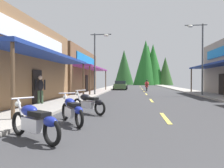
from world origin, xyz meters
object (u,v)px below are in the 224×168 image
streetlamp_left (98,55)px  motorcycle_parked_left_0 (34,121)px  motorcycle_parked_left_1 (72,110)px  parked_car_curbside (121,85)px  streetlamp_right (199,50)px  rider_cruising_lead (147,86)px  motorcycle_parked_left_2 (88,103)px  pedestrian_by_shop (40,88)px

streetlamp_left → motorcycle_parked_left_0: streetlamp_left is taller
motorcycle_parked_left_1 → parked_car_curbside: parked_car_curbside is taller
streetlamp_right → motorcycle_parked_left_0: bearing=-118.9°
streetlamp_right → rider_cruising_lead: (-4.35, 8.62, -3.66)m
streetlamp_right → motorcycle_parked_left_2: (-7.99, -11.10, -3.82)m
rider_cruising_lead → pedestrian_by_shop: bearing=162.0°
streetlamp_left → streetlamp_right: streetlamp_right is taller
motorcycle_parked_left_2 → pedestrian_by_shop: (-3.42, 2.50, 0.53)m
streetlamp_right → motorcycle_parked_left_0: (-8.40, -15.24, -3.82)m
rider_cruising_lead → motorcycle_parked_left_0: bearing=174.6°
motorcycle_parked_left_0 → parked_car_curbside: size_ratio=0.43×
motorcycle_parked_left_1 → parked_car_curbside: 25.50m
parked_car_curbside → streetlamp_left: bearing=174.1°
motorcycle_parked_left_0 → streetlamp_right: bearing=-86.4°
streetlamp_left → pedestrian_by_shop: (-1.91, -8.13, -2.87)m
motorcycle_parked_left_1 → rider_cruising_lead: size_ratio=0.84×
motorcycle_parked_left_1 → motorcycle_parked_left_0: bearing=135.2°
streetlamp_left → pedestrian_by_shop: bearing=-103.2°
motorcycle_parked_left_0 → motorcycle_parked_left_2: 4.16m
rider_cruising_lead → parked_car_curbside: bearing=51.0°
streetlamp_right → motorcycle_parked_left_0: size_ratio=3.61×
streetlamp_left → streetlamp_right: size_ratio=0.89×
streetlamp_left → motorcycle_parked_left_0: (1.10, -14.77, -3.40)m
motorcycle_parked_left_1 → rider_cruising_lead: 22.19m
streetlamp_right → parked_car_curbside: 15.18m
motorcycle_parked_left_2 → pedestrian_by_shop: bearing=-0.0°
motorcycle_parked_left_2 → parked_car_curbside: size_ratio=0.42×
streetlamp_left → motorcycle_parked_left_0: bearing=-85.7°
motorcycle_parked_left_0 → motorcycle_parked_left_1: size_ratio=1.03×
motorcycle_parked_left_0 → pedestrian_by_shop: (-3.01, 6.64, 0.53)m
pedestrian_by_shop → rider_cruising_lead: bearing=128.5°
motorcycle_parked_left_0 → motorcycle_parked_left_2: (0.41, 4.14, 0.00)m
streetlamp_left → motorcycle_parked_left_0: size_ratio=3.20×
motorcycle_parked_left_2 → rider_cruising_lead: size_ratio=0.84×
motorcycle_parked_left_2 → motorcycle_parked_left_0: bearing=120.4°
streetlamp_left → motorcycle_parked_left_0: 15.20m
rider_cruising_lead → pedestrian_by_shop: 18.61m
rider_cruising_lead → parked_car_curbside: (-3.85, 3.63, 0.03)m
streetlamp_left → rider_cruising_lead: streetlamp_left is taller
pedestrian_by_shop → parked_car_curbside: bearing=142.0°
motorcycle_parked_left_1 → parked_car_curbside: bearing=-35.1°
streetlamp_right → motorcycle_parked_left_2: 14.20m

